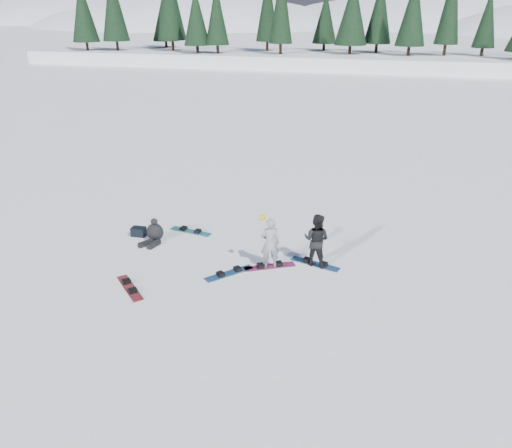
{
  "coord_description": "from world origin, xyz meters",
  "views": [
    {
      "loc": [
        1.57,
        -11.0,
        7.03
      ],
      "look_at": [
        -1.85,
        2.04,
        1.1
      ],
      "focal_mm": 35.0,
      "sensor_mm": 36.0,
      "label": 1
    }
  ],
  "objects_px": {
    "snowboarder_woman": "(270,243)",
    "snowboard_loose_c": "(191,231)",
    "snowboard_loose_a": "(229,273)",
    "seated_rider": "(154,233)",
    "gear_bag": "(139,232)",
    "snowboard_loose_b": "(130,288)",
    "snowboarder_man": "(316,240)"
  },
  "relations": [
    {
      "from": "snowboard_loose_a",
      "to": "snowboard_loose_b",
      "type": "relative_size",
      "value": 1.0
    },
    {
      "from": "snowboarder_man",
      "to": "seated_rider",
      "type": "relative_size",
      "value": 1.58
    },
    {
      "from": "snowboarder_woman",
      "to": "snowboard_loose_c",
      "type": "xyz_separation_m",
      "value": [
        -3.15,
        1.73,
        -0.78
      ]
    },
    {
      "from": "seated_rider",
      "to": "snowboarder_woman",
      "type": "bearing_deg",
      "value": 13.68
    },
    {
      "from": "snowboard_loose_a",
      "to": "snowboard_loose_b",
      "type": "bearing_deg",
      "value": 163.91
    },
    {
      "from": "snowboard_loose_c",
      "to": "snowboarder_man",
      "type": "bearing_deg",
      "value": -5.08
    },
    {
      "from": "gear_bag",
      "to": "snowboard_loose_b",
      "type": "relative_size",
      "value": 0.3
    },
    {
      "from": "gear_bag",
      "to": "snowboard_loose_b",
      "type": "distance_m",
      "value": 3.41
    },
    {
      "from": "snowboarder_woman",
      "to": "snowboard_loose_a",
      "type": "relative_size",
      "value": 1.13
    },
    {
      "from": "snowboarder_woman",
      "to": "snowboard_loose_b",
      "type": "height_order",
      "value": "snowboarder_woman"
    },
    {
      "from": "seated_rider",
      "to": "snowboard_loose_b",
      "type": "xyz_separation_m",
      "value": [
        0.62,
        -2.89,
        -0.29
      ]
    },
    {
      "from": "snowboarder_woman",
      "to": "snowboard_loose_b",
      "type": "distance_m",
      "value": 4.08
    },
    {
      "from": "snowboarder_woman",
      "to": "snowboard_loose_c",
      "type": "bearing_deg",
      "value": -51.54
    },
    {
      "from": "gear_bag",
      "to": "snowboard_loose_c",
      "type": "xyz_separation_m",
      "value": [
        1.55,
        0.73,
        -0.14
      ]
    },
    {
      "from": "snowboarder_woman",
      "to": "gear_bag",
      "type": "distance_m",
      "value": 4.85
    },
    {
      "from": "gear_bag",
      "to": "snowboard_loose_b",
      "type": "height_order",
      "value": "gear_bag"
    },
    {
      "from": "snowboarder_woman",
      "to": "snowboard_loose_b",
      "type": "bearing_deg",
      "value": 9.5
    },
    {
      "from": "snowboarder_woman",
      "to": "snowboarder_man",
      "type": "relative_size",
      "value": 1.06
    },
    {
      "from": "snowboard_loose_a",
      "to": "seated_rider",
      "type": "bearing_deg",
      "value": 106.59
    },
    {
      "from": "snowboarder_woman",
      "to": "snowboarder_man",
      "type": "height_order",
      "value": "snowboarder_woman"
    },
    {
      "from": "snowboard_loose_c",
      "to": "snowboard_loose_b",
      "type": "distance_m",
      "value": 3.87
    },
    {
      "from": "seated_rider",
      "to": "snowboarder_man",
      "type": "bearing_deg",
      "value": 21.64
    },
    {
      "from": "snowboard_loose_c",
      "to": "snowboard_loose_a",
      "type": "bearing_deg",
      "value": -38.16
    },
    {
      "from": "snowboarder_man",
      "to": "seated_rider",
      "type": "height_order",
      "value": "snowboarder_man"
    },
    {
      "from": "snowboarder_woman",
      "to": "snowboarder_man",
      "type": "bearing_deg",
      "value": 178.99
    },
    {
      "from": "snowboarder_man",
      "to": "gear_bag",
      "type": "bearing_deg",
      "value": 8.24
    },
    {
      "from": "snowboard_loose_a",
      "to": "snowboarder_woman",
      "type": "bearing_deg",
      "value": -13.76
    },
    {
      "from": "snowboarder_man",
      "to": "snowboarder_woman",
      "type": "bearing_deg",
      "value": 34.77
    },
    {
      "from": "gear_bag",
      "to": "snowboarder_woman",
      "type": "bearing_deg",
      "value": -12.1
    },
    {
      "from": "snowboarder_man",
      "to": "snowboard_loose_b",
      "type": "distance_m",
      "value": 5.4
    },
    {
      "from": "snowboarder_man",
      "to": "snowboard_loose_c",
      "type": "relative_size",
      "value": 1.07
    },
    {
      "from": "gear_bag",
      "to": "snowboard_loose_a",
      "type": "relative_size",
      "value": 0.3
    }
  ]
}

